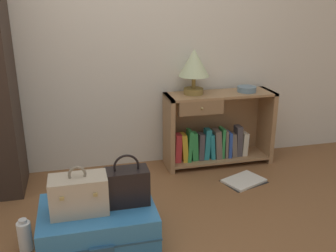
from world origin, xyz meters
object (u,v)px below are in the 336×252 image
Objects in this scene: bookshelf at (215,131)px; open_book_on_floor at (244,181)px; table_lamp at (194,65)px; bowl at (247,89)px; bottle at (25,236)px; suitcase_large at (98,224)px; train_case at (79,194)px; handbag at (127,186)px.

open_book_on_floor is (0.10, -0.43, -0.30)m from bookshelf.
open_book_on_floor is at bearing -55.03° from table_lamp.
bowl is (0.48, -0.04, -0.23)m from table_lamp.
bookshelf is 0.65m from table_lamp.
bottle is at bearing -144.72° from table_lamp.
suitcase_large is (-1.41, -0.95, -0.56)m from bowl.
handbag is at bearing 6.68° from train_case.
table_lamp is 1.15× the size of train_case.
bookshelf is at bearing 45.72° from handbag.
bowl is 0.50× the size of train_case.
suitcase_large is at bearing 17.69° from train_case.
train_case is (-1.02, -1.02, -0.55)m from table_lamp.
handbag is at bearing -1.91° from bottle.
bookshelf is 2.52× the size of table_lamp.
bottle is 1.76m from open_book_on_floor.
suitcase_large is 2.11× the size of train_case.
table_lamp is 1.06m from open_book_on_floor.
table_lamp is 1.86m from bottle.
open_book_on_floor is at bearing -112.19° from bowl.
train_case is 1.59× the size of bottle.
open_book_on_floor is at bearing 23.43° from suitcase_large.
bottle is at bearing 178.09° from handbag.
handbag is at bearing -152.96° from open_book_on_floor.
table_lamp is at bearing 53.41° from handbag.
handbag reaches higher than suitcase_large.
bookshelf is 1.59m from train_case.
table_lamp is 0.55× the size of suitcase_large.
table_lamp is at bearing 124.97° from open_book_on_floor.
train_case is (-1.51, -0.98, -0.32)m from bowl.
handbag is (0.29, 0.03, 0.00)m from train_case.
table_lamp is 1.18× the size of handbag.
bottle is (-1.36, -0.96, -0.82)m from table_lamp.
bowl is at bearing -4.00° from bookshelf.
bottle is at bearing 177.03° from suitcase_large.
bowl reaches higher than train_case.
bottle is (-0.63, 0.02, -0.27)m from handbag.
bookshelf reaches higher than train_case.
open_book_on_floor is (1.68, 0.51, -0.09)m from bottle.
handbag is at bearing -126.59° from table_lamp.
handbag reaches higher than train_case.
bowl is at bearing 34.04° from suitcase_large.
train_case reaches higher than open_book_on_floor.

